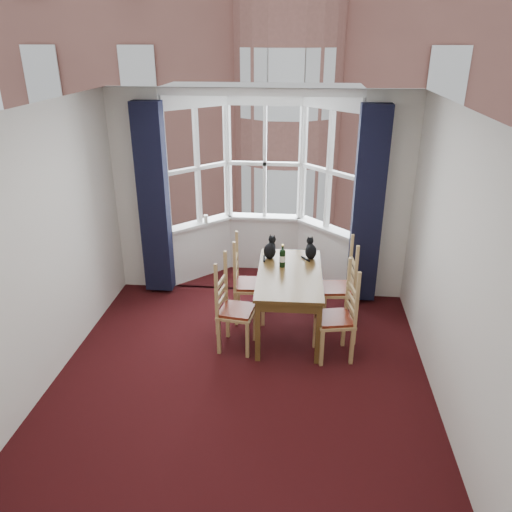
# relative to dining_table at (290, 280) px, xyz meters

# --- Properties ---
(floor) EXTENTS (4.50, 4.50, 0.00)m
(floor) POSITION_rel_dining_table_xyz_m (-0.46, -1.18, -0.69)
(floor) COLOR black
(floor) RESTS_ON ground
(ceiling) EXTENTS (4.50, 4.50, 0.00)m
(ceiling) POSITION_rel_dining_table_xyz_m (-0.46, -1.18, 2.11)
(ceiling) COLOR white
(ceiling) RESTS_ON floor
(wall_left) EXTENTS (0.00, 4.50, 4.50)m
(wall_left) POSITION_rel_dining_table_xyz_m (-2.46, -1.18, 0.71)
(wall_left) COLOR silver
(wall_left) RESTS_ON floor
(wall_right) EXTENTS (0.00, 4.50, 4.50)m
(wall_right) POSITION_rel_dining_table_xyz_m (1.54, -1.18, 0.71)
(wall_right) COLOR silver
(wall_right) RESTS_ON floor
(wall_near) EXTENTS (4.00, 0.00, 4.00)m
(wall_near) POSITION_rel_dining_table_xyz_m (-0.46, -3.43, 0.71)
(wall_near) COLOR silver
(wall_near) RESTS_ON floor
(wall_back_pier_left) EXTENTS (0.70, 0.12, 2.80)m
(wall_back_pier_left) POSITION_rel_dining_table_xyz_m (-2.11, 1.07, 0.71)
(wall_back_pier_left) COLOR silver
(wall_back_pier_left) RESTS_ON floor
(wall_back_pier_right) EXTENTS (0.70, 0.12, 2.80)m
(wall_back_pier_right) POSITION_rel_dining_table_xyz_m (1.19, 1.07, 0.71)
(wall_back_pier_right) COLOR silver
(wall_back_pier_right) RESTS_ON floor
(bay_window) EXTENTS (2.76, 0.94, 2.80)m
(bay_window) POSITION_rel_dining_table_xyz_m (-0.46, 1.58, 0.71)
(bay_window) COLOR white
(bay_window) RESTS_ON floor
(curtain_left) EXTENTS (0.38, 0.22, 2.60)m
(curtain_left) POSITION_rel_dining_table_xyz_m (-1.88, 0.89, 0.66)
(curtain_left) COLOR black
(curtain_left) RESTS_ON floor
(curtain_right) EXTENTS (0.38, 0.22, 2.60)m
(curtain_right) POSITION_rel_dining_table_xyz_m (0.96, 0.89, 0.66)
(curtain_right) COLOR black
(curtain_right) RESTS_ON floor
(dining_table) EXTENTS (0.80, 1.45, 0.79)m
(dining_table) POSITION_rel_dining_table_xyz_m (0.00, 0.00, 0.00)
(dining_table) COLOR brown
(dining_table) RESTS_ON floor
(chair_left_near) EXTENTS (0.45, 0.47, 0.92)m
(chair_left_near) POSITION_rel_dining_table_xyz_m (-0.67, -0.42, -0.22)
(chair_left_near) COLOR tan
(chair_left_near) RESTS_ON floor
(chair_left_far) EXTENTS (0.42, 0.44, 0.92)m
(chair_left_far) POSITION_rel_dining_table_xyz_m (-0.59, 0.24, -0.22)
(chair_left_far) COLOR tan
(chair_left_far) RESTS_ON floor
(chair_right_near) EXTENTS (0.47, 0.49, 0.92)m
(chair_right_near) POSITION_rel_dining_table_xyz_m (0.62, -0.48, -0.22)
(chair_right_near) COLOR tan
(chair_right_near) RESTS_ON floor
(chair_right_far) EXTENTS (0.44, 0.46, 0.92)m
(chair_right_far) POSITION_rel_dining_table_xyz_m (0.68, 0.26, -0.22)
(chair_right_far) COLOR tan
(chair_right_far) RESTS_ON floor
(cat_left) EXTENTS (0.22, 0.25, 0.30)m
(cat_left) POSITION_rel_dining_table_xyz_m (-0.27, 0.42, 0.21)
(cat_left) COLOR black
(cat_left) RESTS_ON dining_table
(cat_right) EXTENTS (0.18, 0.23, 0.28)m
(cat_right) POSITION_rel_dining_table_xyz_m (0.25, 0.46, 0.21)
(cat_right) COLOR black
(cat_right) RESTS_ON dining_table
(wine_bottle) EXTENTS (0.07, 0.07, 0.29)m
(wine_bottle) POSITION_rel_dining_table_xyz_m (-0.10, 0.17, 0.22)
(wine_bottle) COLOR black
(wine_bottle) RESTS_ON dining_table
(candle_tall) EXTENTS (0.06, 0.06, 0.12)m
(candle_tall) POSITION_rel_dining_table_xyz_m (-1.29, 1.42, 0.24)
(candle_tall) COLOR white
(candle_tall) RESTS_ON bay_window
(street) EXTENTS (80.00, 80.00, 0.00)m
(street) POSITION_rel_dining_table_xyz_m (-0.46, 31.07, -6.69)
(street) COLOR #333335
(street) RESTS_ON ground
(tenement_building) EXTENTS (18.40, 7.80, 15.20)m
(tenement_building) POSITION_rel_dining_table_xyz_m (-0.46, 12.83, 0.90)
(tenement_building) COLOR #91574B
(tenement_building) RESTS_ON street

